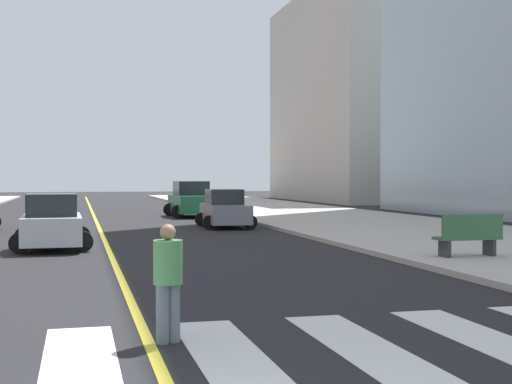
% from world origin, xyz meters
% --- Properties ---
extents(sidewalk_kerb_east, '(10.00, 120.00, 0.15)m').
position_xyz_m(sidewalk_kerb_east, '(12.20, 20.00, 0.07)').
color(sidewalk_kerb_east, '#B2ADA3').
rests_on(sidewalk_kerb_east, ground).
extents(crosswalk_paint, '(13.50, 4.00, 0.01)m').
position_xyz_m(crosswalk_paint, '(0.00, 4.00, 0.01)').
color(crosswalk_paint, silver).
rests_on(crosswalk_paint, ground).
extents(lane_divider_paint, '(0.16, 80.00, 0.01)m').
position_xyz_m(lane_divider_paint, '(0.00, 40.00, 0.01)').
color(lane_divider_paint, yellow).
rests_on(lane_divider_paint, ground).
extents(parking_garage_concrete, '(18.00, 24.00, 20.02)m').
position_xyz_m(parking_garage_concrete, '(29.00, 60.12, 10.01)').
color(parking_garage_concrete, '#B2ADA3').
rests_on(parking_garage_concrete, ground).
extents(car_silver_nearest, '(2.46, 3.90, 1.73)m').
position_xyz_m(car_silver_nearest, '(-1.69, 18.15, 0.81)').
color(car_silver_nearest, '#B7B7BC').
rests_on(car_silver_nearest, ground).
extents(car_gray_third, '(2.44, 3.86, 1.71)m').
position_xyz_m(car_gray_third, '(5.45, 26.30, 0.80)').
color(car_gray_third, slate).
rests_on(car_gray_third, ground).
extents(car_green_fourth, '(2.90, 4.58, 2.02)m').
position_xyz_m(car_green_fourth, '(5.36, 35.23, 0.95)').
color(car_green_fourth, '#236B42').
rests_on(car_green_fourth, ground).
extents(park_bench, '(1.82, 0.64, 1.12)m').
position_xyz_m(park_bench, '(9.05, 11.96, 0.69)').
color(park_bench, '#33603D').
rests_on(park_bench, sidewalk_kerb_east).
extents(pedestrian_crossing, '(0.40, 0.40, 1.60)m').
position_xyz_m(pedestrian_crossing, '(0.25, 4.77, 0.88)').
color(pedestrian_crossing, slate).
rests_on(pedestrian_crossing, ground).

